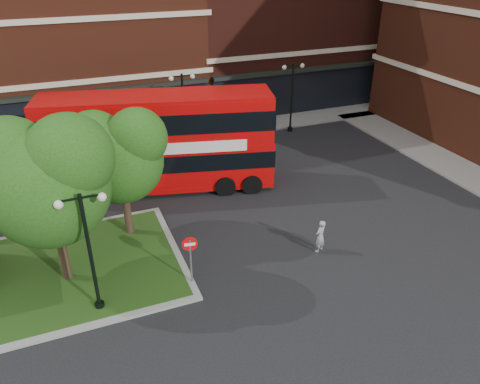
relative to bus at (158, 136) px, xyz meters
name	(u,v)px	position (x,y,z in m)	size (l,w,h in m)	color
ground	(236,278)	(0.90, -9.21, -3.10)	(120.00, 120.00, 0.00)	black
pavement_far	(151,140)	(0.90, 7.29, -3.04)	(44.00, 3.00, 0.12)	slate
terrace_far_left	(8,28)	(-7.10, 14.79, 3.90)	(26.00, 12.00, 14.00)	#602717
terrace_far_right	(285,0)	(14.90, 14.79, 4.90)	(18.00, 12.00, 16.00)	#471911
traffic_island	(30,280)	(-7.10, -6.21, -3.04)	(12.60, 7.60, 0.15)	gray
tree_island_west	(43,176)	(-5.70, -6.63, 1.69)	(5.40, 4.71, 7.21)	#2D2116
tree_island_east	(118,153)	(-2.68, -4.14, 1.14)	(4.46, 3.90, 6.29)	#2D2116
lamp_island	(89,248)	(-4.60, -9.01, -0.28)	(1.72, 0.36, 5.00)	black
lamp_far_left	(183,107)	(2.90, 5.29, -0.28)	(1.72, 0.36, 5.00)	black
lamp_far_right	(292,94)	(10.90, 5.29, -0.28)	(1.72, 0.36, 5.00)	black
bus	(158,136)	(0.00, 0.00, 0.00)	(12.70, 5.71, 4.73)	#BA0707
woman	(320,236)	(5.11, -8.80, -2.31)	(0.58, 0.38, 1.59)	gray
car_silver	(65,153)	(-4.87, 5.29, -2.31)	(1.87, 4.66, 1.59)	silver
car_white	(199,135)	(3.90, 5.39, -2.43)	(1.42, 4.07, 1.34)	silver
no_entry_sign	(190,251)	(-0.90, -8.85, -1.49)	(0.62, 0.15, 2.27)	slate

